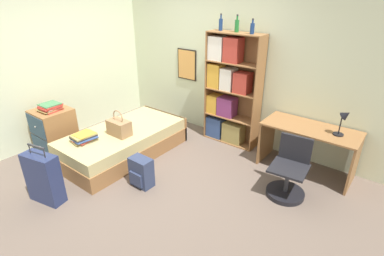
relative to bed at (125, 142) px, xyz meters
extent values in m
plane|color=#66564C|center=(0.61, -0.02, -0.21)|extent=(14.00, 14.00, 0.00)
cube|color=beige|center=(0.61, 1.64, 1.09)|extent=(10.00, 0.06, 2.60)
cube|color=black|center=(0.02, 1.60, 0.96)|extent=(0.42, 0.02, 0.56)
cube|color=#DB994C|center=(0.02, 1.59, 0.96)|extent=(0.38, 0.01, 0.52)
cube|color=beige|center=(-1.40, -0.02, 1.09)|extent=(0.06, 10.00, 2.60)
cube|color=olive|center=(0.00, -0.02, -0.09)|extent=(1.02, 1.98, 0.25)
cube|color=tan|center=(0.00, -0.02, 0.13)|extent=(0.99, 1.95, 0.18)
cube|color=olive|center=(0.00, 0.95, 0.00)|extent=(1.02, 0.04, 0.43)
cube|color=#93704C|center=(0.10, -0.15, 0.33)|extent=(0.35, 0.21, 0.23)
torus|color=#93704C|center=(0.10, -0.15, 0.51)|extent=(0.21, 0.02, 0.21)
cube|color=beige|center=(-0.16, -0.59, 0.22)|extent=(0.31, 0.36, 0.01)
cube|color=#99894C|center=(-0.15, -0.61, 0.23)|extent=(0.28, 0.38, 0.02)
cube|color=#B2382D|center=(-0.14, -0.61, 0.25)|extent=(0.25, 0.32, 0.02)
cube|color=silver|center=(-0.15, -0.59, 0.26)|extent=(0.25, 0.36, 0.01)
cube|color=#334C84|center=(-0.14, -0.61, 0.28)|extent=(0.33, 0.36, 0.01)
cube|color=#232328|center=(-0.15, -0.61, 0.29)|extent=(0.27, 0.34, 0.01)
cube|color=#99894C|center=(-0.15, -0.60, 0.31)|extent=(0.26, 0.34, 0.02)
cube|color=gold|center=(-0.16, -0.59, 0.32)|extent=(0.25, 0.28, 0.01)
cube|color=navy|center=(0.14, -1.40, 0.12)|extent=(0.49, 0.29, 0.66)
cylinder|color=#2D2D33|center=(0.02, -1.43, 0.51)|extent=(0.01, 0.01, 0.12)
cylinder|color=#2D2D33|center=(0.27, -1.38, 0.51)|extent=(0.01, 0.01, 0.12)
cube|color=#2D2D33|center=(0.14, -1.40, 0.57)|extent=(0.27, 0.08, 0.02)
cube|color=olive|center=(-0.96, -0.63, 0.15)|extent=(0.54, 0.53, 0.73)
cube|color=#284256|center=(-0.96, -0.90, -0.02)|extent=(0.50, 0.01, 0.33)
sphere|color=#B2A893|center=(-0.96, -0.91, -0.02)|extent=(0.02, 0.02, 0.02)
cube|color=#284256|center=(-0.96, -0.90, 0.33)|extent=(0.50, 0.01, 0.33)
sphere|color=#B2A893|center=(-0.96, -0.91, 0.33)|extent=(0.02, 0.02, 0.02)
cube|color=#B2382D|center=(-0.94, -0.63, 0.53)|extent=(0.32, 0.31, 0.02)
cube|color=#99894C|center=(-0.93, -0.64, 0.54)|extent=(0.28, 0.32, 0.01)
cube|color=#B2382D|center=(-0.94, -0.63, 0.56)|extent=(0.30, 0.31, 0.01)
cube|color=silver|center=(-0.93, -0.62, 0.57)|extent=(0.28, 0.30, 0.01)
cube|color=#B2382D|center=(-0.91, -0.64, 0.58)|extent=(0.25, 0.30, 0.02)
cube|color=#B2382D|center=(-0.92, -0.63, 0.60)|extent=(0.28, 0.32, 0.02)
cube|color=#427A4C|center=(-0.94, -0.63, 0.62)|extent=(0.27, 0.27, 0.02)
cube|color=olive|center=(0.66, 1.44, 0.72)|extent=(0.02, 0.30, 1.86)
cube|color=olive|center=(1.58, 1.44, 0.72)|extent=(0.02, 0.30, 1.86)
cube|color=olive|center=(1.12, 1.59, 0.72)|extent=(0.94, 0.01, 1.86)
cube|color=olive|center=(1.12, 1.44, -0.20)|extent=(0.90, 0.30, 0.02)
cube|color=olive|center=(1.12, 1.44, 0.25)|extent=(0.90, 0.30, 0.02)
cube|color=olive|center=(1.12, 1.44, 0.72)|extent=(0.90, 0.30, 0.02)
cube|color=olive|center=(1.12, 1.44, 1.18)|extent=(0.90, 0.30, 0.02)
cube|color=olive|center=(1.12, 1.44, 1.64)|extent=(0.90, 0.30, 0.02)
cube|color=#334C84|center=(0.83, 1.42, -0.01)|extent=(0.30, 0.23, 0.36)
cube|color=#99894C|center=(1.19, 1.42, -0.03)|extent=(0.35, 0.23, 0.34)
cube|color=gold|center=(0.78, 1.42, 0.42)|extent=(0.20, 0.23, 0.31)
cube|color=#7A336B|center=(1.04, 1.42, 0.42)|extent=(0.29, 0.23, 0.32)
cube|color=gold|center=(0.79, 1.42, 0.92)|extent=(0.23, 0.23, 0.40)
cube|color=silver|center=(1.04, 1.42, 0.90)|extent=(0.21, 0.23, 0.35)
cube|color=#B2382D|center=(1.30, 1.42, 0.89)|extent=(0.24, 0.23, 0.33)
cube|color=silver|center=(0.81, 1.42, 1.38)|extent=(0.26, 0.23, 0.38)
cube|color=#B2382D|center=(1.10, 1.42, 1.38)|extent=(0.26, 0.23, 0.38)
cylinder|color=navy|center=(0.82, 1.45, 1.73)|extent=(0.06, 0.06, 0.18)
cylinder|color=navy|center=(0.82, 1.45, 1.85)|extent=(0.02, 0.02, 0.06)
cylinder|color=#232328|center=(0.82, 1.45, 1.89)|extent=(0.03, 0.03, 0.02)
cylinder|color=#1E6B2D|center=(1.11, 1.46, 1.73)|extent=(0.07, 0.07, 0.18)
cylinder|color=#1E6B2D|center=(1.11, 1.46, 1.85)|extent=(0.03, 0.03, 0.06)
cylinder|color=#232328|center=(1.11, 1.46, 1.89)|extent=(0.03, 0.03, 0.02)
cylinder|color=navy|center=(1.40, 1.41, 1.72)|extent=(0.06, 0.06, 0.15)
cylinder|color=navy|center=(1.40, 1.41, 1.82)|extent=(0.03, 0.03, 0.05)
cylinder|color=#232328|center=(1.40, 1.41, 1.85)|extent=(0.03, 0.03, 0.02)
cube|color=olive|center=(2.49, 1.29, 0.48)|extent=(1.30, 0.60, 0.02)
cube|color=olive|center=(1.86, 1.29, 0.13)|extent=(0.03, 0.56, 0.68)
cube|color=olive|center=(3.12, 1.29, 0.13)|extent=(0.03, 0.56, 0.68)
cylinder|color=black|center=(2.84, 1.28, 0.50)|extent=(0.14, 0.14, 0.02)
cylinder|color=black|center=(2.84, 1.28, 0.64)|extent=(0.02, 0.02, 0.26)
cone|color=black|center=(2.88, 1.28, 0.79)|extent=(0.15, 0.12, 0.15)
cylinder|color=black|center=(2.50, 0.56, -0.18)|extent=(0.49, 0.49, 0.06)
cylinder|color=#333338|center=(2.50, 0.56, -0.02)|extent=(0.05, 0.05, 0.40)
cube|color=black|center=(2.50, 0.56, 0.20)|extent=(0.49, 0.49, 0.03)
cube|color=black|center=(2.48, 0.76, 0.39)|extent=(0.40, 0.08, 0.35)
cube|color=#2D3856|center=(0.86, -0.44, 0.00)|extent=(0.31, 0.19, 0.42)
cube|color=#2D3856|center=(0.86, -0.55, -0.07)|extent=(0.22, 0.03, 0.19)
camera|label=1|loc=(3.49, -2.72, 2.26)|focal=28.00mm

